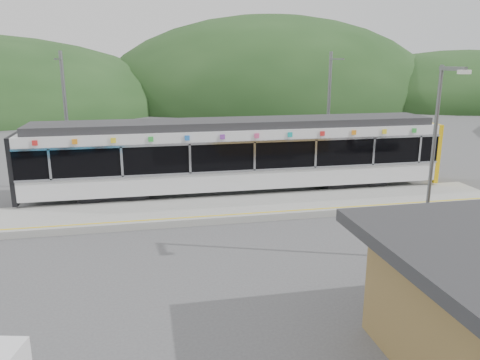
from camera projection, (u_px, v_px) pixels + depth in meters
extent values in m
plane|color=#4C4C4F|center=(236.00, 239.00, 17.65)|extent=(120.00, 120.00, 0.00)
ellipsoid|color=#1E3D19|center=(270.00, 103.00, 71.97)|extent=(52.00, 39.00, 26.00)
ellipsoid|color=#1E3D19|center=(463.00, 103.00, 71.91)|extent=(44.00, 33.00, 16.00)
cube|color=#9E9E99|center=(221.00, 209.00, 20.74)|extent=(26.00, 3.20, 0.30)
cube|color=yellow|center=(226.00, 215.00, 19.47)|extent=(26.00, 0.10, 0.01)
cube|color=black|center=(115.00, 195.00, 22.35)|extent=(3.20, 2.20, 0.56)
cube|color=black|center=(349.00, 182.00, 24.68)|extent=(3.20, 2.20, 0.56)
cube|color=silver|center=(238.00, 174.00, 23.33)|extent=(20.00, 2.90, 0.92)
cube|color=black|center=(238.00, 151.00, 23.03)|extent=(20.00, 2.96, 1.45)
cube|color=silver|center=(244.00, 171.00, 21.78)|extent=(20.00, 0.05, 0.10)
cube|color=silver|center=(244.00, 142.00, 21.44)|extent=(20.00, 0.05, 0.10)
cube|color=silver|center=(238.00, 131.00, 22.79)|extent=(20.00, 2.90, 0.45)
cube|color=#2D2D30|center=(238.00, 123.00, 22.69)|extent=(19.40, 2.50, 0.36)
cube|color=#EAB50C|center=(422.00, 149.00, 25.08)|extent=(0.24, 2.92, 3.00)
cube|color=black|center=(19.00, 166.00, 21.15)|extent=(0.20, 2.92, 3.00)
cube|color=silver|center=(50.00, 165.00, 19.95)|extent=(0.10, 0.05, 1.35)
cube|color=silver|center=(122.00, 162.00, 20.54)|extent=(0.10, 0.05, 1.35)
cube|color=silver|center=(190.00, 159.00, 21.12)|extent=(0.10, 0.05, 1.35)
cube|color=silver|center=(255.00, 156.00, 21.70)|extent=(0.10, 0.05, 1.35)
cube|color=silver|center=(316.00, 154.00, 22.29)|extent=(0.10, 0.05, 1.35)
cube|color=silver|center=(374.00, 151.00, 22.87)|extent=(0.10, 0.05, 1.35)
cube|color=silver|center=(420.00, 149.00, 23.35)|extent=(0.10, 0.05, 1.35)
cube|color=red|center=(35.00, 143.00, 19.63)|extent=(0.22, 0.04, 0.22)
cube|color=orange|center=(75.00, 142.00, 19.94)|extent=(0.22, 0.04, 0.22)
cube|color=yellow|center=(113.00, 140.00, 20.25)|extent=(0.22, 0.04, 0.22)
cube|color=green|center=(151.00, 139.00, 20.56)|extent=(0.22, 0.04, 0.22)
cube|color=blue|center=(187.00, 138.00, 20.87)|extent=(0.22, 0.04, 0.22)
cube|color=purple|center=(222.00, 137.00, 21.18)|extent=(0.22, 0.04, 0.22)
cube|color=#E54C8C|center=(257.00, 136.00, 21.49)|extent=(0.22, 0.04, 0.22)
cube|color=#19A5A5|center=(290.00, 135.00, 21.80)|extent=(0.22, 0.04, 0.22)
cube|color=red|center=(322.00, 134.00, 22.11)|extent=(0.22, 0.04, 0.22)
cube|color=orange|center=(354.00, 133.00, 22.43)|extent=(0.22, 0.04, 0.22)
cube|color=yellow|center=(385.00, 132.00, 22.74)|extent=(0.22, 0.04, 0.22)
cube|color=green|center=(414.00, 131.00, 23.05)|extent=(0.22, 0.04, 0.22)
cylinder|color=slate|center=(67.00, 122.00, 23.57)|extent=(0.18, 0.18, 7.00)
cube|color=slate|center=(58.00, 59.00, 22.03)|extent=(0.08, 1.80, 0.08)
cylinder|color=slate|center=(328.00, 116.00, 26.29)|extent=(0.18, 0.18, 7.00)
cube|color=slate|center=(337.00, 59.00, 24.75)|extent=(0.08, 1.80, 0.08)
cylinder|color=slate|center=(431.00, 167.00, 15.14)|extent=(0.12, 0.12, 6.43)
cube|color=slate|center=(452.00, 69.00, 13.91)|extent=(0.21, 1.08, 0.12)
cube|color=silver|center=(462.00, 72.00, 13.47)|extent=(0.36, 0.21, 0.12)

